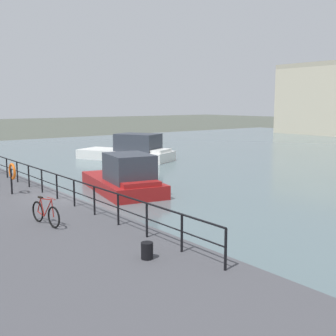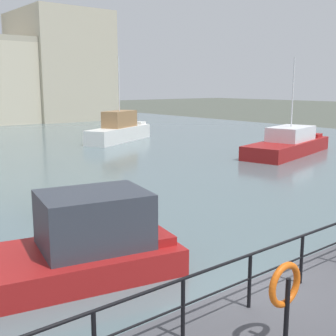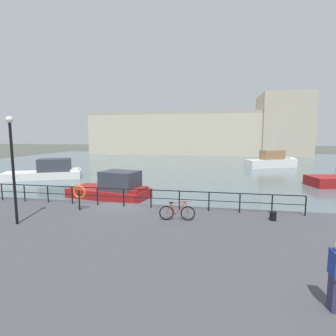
{
  "view_description": "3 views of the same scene",
  "coord_description": "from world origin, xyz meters",
  "px_view_note": "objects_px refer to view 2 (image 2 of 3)",
  "views": [
    {
      "loc": [
        17.23,
        -7.91,
        4.86
      ],
      "look_at": [
        0.7,
        4.96,
        1.67
      ],
      "focal_mm": 45.67,
      "sensor_mm": 36.0,
      "label": 1
    },
    {
      "loc": [
        -7.3,
        -5.77,
        4.97
      ],
      "look_at": [
        1.35,
        4.85,
        2.4
      ],
      "focal_mm": 47.29,
      "sensor_mm": 36.0,
      "label": 2
    },
    {
      "loc": [
        5.65,
        -14.78,
        4.99
      ],
      "look_at": [
        1.92,
        5.35,
        2.4
      ],
      "focal_mm": 27.52,
      "sensor_mm": 36.0,
      "label": 3
    }
  ],
  "objects_px": {
    "moored_cabin_cruiser": "(289,144)",
    "life_ring_stand": "(285,288)",
    "moored_white_yacht": "(70,247)",
    "moored_red_daysailer": "(119,130)"
  },
  "relations": [
    {
      "from": "moored_red_daysailer",
      "to": "moored_white_yacht",
      "type": "bearing_deg",
      "value": -152.58
    },
    {
      "from": "moored_cabin_cruiser",
      "to": "life_ring_stand",
      "type": "bearing_deg",
      "value": -157.53
    },
    {
      "from": "moored_white_yacht",
      "to": "moored_red_daysailer",
      "type": "xyz_separation_m",
      "value": [
        16.68,
        23.36,
        0.23
      ]
    },
    {
      "from": "moored_cabin_cruiser",
      "to": "life_ring_stand",
      "type": "height_order",
      "value": "moored_cabin_cruiser"
    },
    {
      "from": "moored_red_daysailer",
      "to": "life_ring_stand",
      "type": "height_order",
      "value": "moored_red_daysailer"
    },
    {
      "from": "moored_white_yacht",
      "to": "life_ring_stand",
      "type": "relative_size",
      "value": 4.98
    },
    {
      "from": "moored_cabin_cruiser",
      "to": "moored_white_yacht",
      "type": "relative_size",
      "value": 1.42
    },
    {
      "from": "moored_cabin_cruiser",
      "to": "life_ring_stand",
      "type": "xyz_separation_m",
      "value": [
        -21.49,
        -15.39,
        1.05
      ]
    },
    {
      "from": "moored_cabin_cruiser",
      "to": "moored_red_daysailer",
      "type": "xyz_separation_m",
      "value": [
        -5.41,
        14.22,
        0.27
      ]
    },
    {
      "from": "moored_cabin_cruiser",
      "to": "moored_red_daysailer",
      "type": "bearing_deg",
      "value": 97.71
    }
  ]
}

